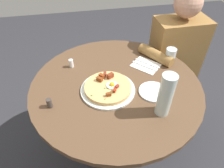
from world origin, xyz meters
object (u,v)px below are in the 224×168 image
at_px(salt_shaker, 71,63).
at_px(fork, 145,66).
at_px(dining_table, 116,103).
at_px(water_glass, 170,56).
at_px(bread_plate, 153,92).
at_px(person_seated, 172,68).
at_px(breakfast_pizza, 108,87).
at_px(pizza_plate, 108,89).
at_px(water_bottle, 165,95).
at_px(pepper_shaker, 49,103).
at_px(knife, 147,63).

bearing_deg(salt_shaker, fork, 168.67).
relative_size(dining_table, fork, 5.66).
xyz_separation_m(dining_table, water_glass, (-0.40, -0.14, 0.22)).
relative_size(bread_plate, salt_shaker, 3.01).
bearing_deg(fork, salt_shaker, -144.45).
xyz_separation_m(person_seated, breakfast_pizza, (0.62, 0.39, 0.25)).
relative_size(breakfast_pizza, water_glass, 2.62).
height_order(pizza_plate, water_bottle, water_bottle).
height_order(bread_plate, water_glass, water_glass).
xyz_separation_m(fork, salt_shaker, (0.47, -0.09, 0.02)).
xyz_separation_m(person_seated, bread_plate, (0.36, 0.46, 0.23)).
xyz_separation_m(pizza_plate, water_glass, (-0.46, -0.19, 0.05)).
xyz_separation_m(water_glass, salt_shaker, (0.65, -0.08, -0.02)).
xyz_separation_m(bread_plate, pepper_shaker, (0.57, -0.00, 0.02)).
bearing_deg(pepper_shaker, water_bottle, 165.10).
relative_size(dining_table, salt_shaker, 18.31).
bearing_deg(fork, water_glass, 52.86).
bearing_deg(dining_table, pizza_plate, 41.94).
xyz_separation_m(bread_plate, water_bottle, (0.01, 0.15, 0.12)).
height_order(person_seated, bread_plate, person_seated).
bearing_deg(breakfast_pizza, water_glass, -157.46).
bearing_deg(pepper_shaker, bread_plate, 179.59).
bearing_deg(pizza_plate, knife, -147.04).
xyz_separation_m(pizza_plate, water_bottle, (-0.24, 0.21, 0.11)).
bearing_deg(fork, pepper_shaker, -111.65).
bearing_deg(bread_plate, person_seated, -128.44).
relative_size(fork, knife, 1.00).
bearing_deg(dining_table, pepper_shaker, 16.93).
bearing_deg(dining_table, bread_plate, 148.11).
bearing_deg(pepper_shaker, person_seated, -154.07).
relative_size(dining_table, water_bottle, 4.21).
xyz_separation_m(person_seated, water_glass, (0.16, 0.20, 0.27)).
xyz_separation_m(pizza_plate, breakfast_pizza, (-0.00, -0.00, 0.02)).
bearing_deg(fork, water_bottle, -48.71).
bearing_deg(pizza_plate, bread_plate, 165.07).
height_order(fork, water_bottle, water_bottle).
distance_m(dining_table, water_bottle, 0.44).
xyz_separation_m(knife, pepper_shaker, (0.63, 0.26, 0.02)).
bearing_deg(fork, pizza_plate, -101.27).
distance_m(water_glass, pepper_shaker, 0.82).
height_order(person_seated, pepper_shaker, person_seated).
relative_size(pizza_plate, fork, 1.74).
relative_size(person_seated, water_bottle, 4.69).
distance_m(pizza_plate, bread_plate, 0.26).
height_order(water_bottle, salt_shaker, water_bottle).
relative_size(dining_table, breakfast_pizza, 3.80).
relative_size(water_bottle, pepper_shaker, 4.45).
bearing_deg(dining_table, knife, -149.51).
height_order(person_seated, salt_shaker, person_seated).
height_order(dining_table, knife, knife).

